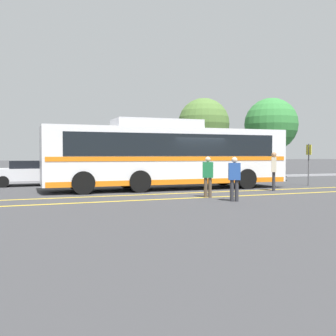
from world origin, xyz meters
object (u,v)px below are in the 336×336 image
object	(u,v)px
pedestrian_1	(208,174)
tree_0	(204,124)
transit_bus	(168,154)
parked_car_1	(28,173)
pedestrian_0	(234,176)
tree_1	(271,125)
bus_stop_sign	(309,159)
pedestrian_2	(274,169)

from	to	relation	value
pedestrian_1	tree_0	size ratio (longest dim) A/B	0.27
transit_bus	tree_0	xyz separation A→B (m)	(6.39, 8.80, 2.33)
parked_car_1	pedestrian_1	bearing A→B (deg)	34.67
pedestrian_0	tree_1	xyz separation A→B (m)	(12.58, 15.06, 3.30)
transit_bus	bus_stop_sign	world-z (taller)	transit_bus
transit_bus	bus_stop_sign	size ratio (longest dim) A/B	5.36
pedestrian_2	tree_1	distance (m)	15.10
tree_0	pedestrian_2	bearing A→B (deg)	-100.01
parked_car_1	bus_stop_sign	xyz separation A→B (m)	(14.35, -5.70, 0.75)
pedestrian_2	bus_stop_sign	world-z (taller)	bus_stop_sign
tree_0	parked_car_1	bearing A→B (deg)	-162.93
transit_bus	pedestrian_2	bearing A→B (deg)	60.67
parked_car_1	pedestrian_2	size ratio (longest dim) A/B	2.30
pedestrian_2	transit_bus	bearing A→B (deg)	-85.57
tree_0	tree_1	xyz separation A→B (m)	(6.58, 0.60, 0.18)
pedestrian_2	tree_1	size ratio (longest dim) A/B	0.28
transit_bus	pedestrian_0	size ratio (longest dim) A/B	7.64
pedestrian_0	pedestrian_1	world-z (taller)	pedestrian_1
pedestrian_1	tree_0	world-z (taller)	tree_0
parked_car_1	tree_1	xyz separation A→B (m)	(19.32, 4.52, 3.50)
transit_bus	pedestrian_1	size ratio (longest dim) A/B	7.61
pedestrian_2	tree_1	bearing A→B (deg)	179.55
bus_stop_sign	pedestrian_1	bearing A→B (deg)	-65.88
pedestrian_1	pedestrian_2	xyz separation A→B (m)	(4.27, 1.52, 0.13)
pedestrian_1	tree_0	bearing A→B (deg)	-88.36
tree_0	pedestrian_1	bearing A→B (deg)	-115.94
tree_1	transit_bus	bearing A→B (deg)	-144.04
bus_stop_sign	transit_bus	bearing A→B (deg)	-94.42
bus_stop_sign	tree_0	xyz separation A→B (m)	(-1.61, 9.61, 2.58)
transit_bus	tree_1	distance (m)	16.21
transit_bus	tree_0	size ratio (longest dim) A/B	2.06
parked_car_1	pedestrian_0	xyz separation A→B (m)	(6.74, -10.54, 0.20)
pedestrian_1	tree_1	world-z (taller)	tree_1
transit_bus	parked_car_1	xyz separation A→B (m)	(-6.35, 4.89, -1.00)
transit_bus	pedestrian_0	bearing A→B (deg)	5.30
pedestrian_0	bus_stop_sign	xyz separation A→B (m)	(7.61, 4.84, 0.54)
pedestrian_0	pedestrian_1	distance (m)	1.56
parked_car_1	tree_0	size ratio (longest dim) A/B	0.70
pedestrian_0	tree_1	size ratio (longest dim) A/B	0.25
parked_car_1	pedestrian_1	size ratio (longest dim) A/B	2.59
transit_bus	pedestrian_1	distance (m)	4.20
pedestrian_0	pedestrian_2	distance (m)	5.03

